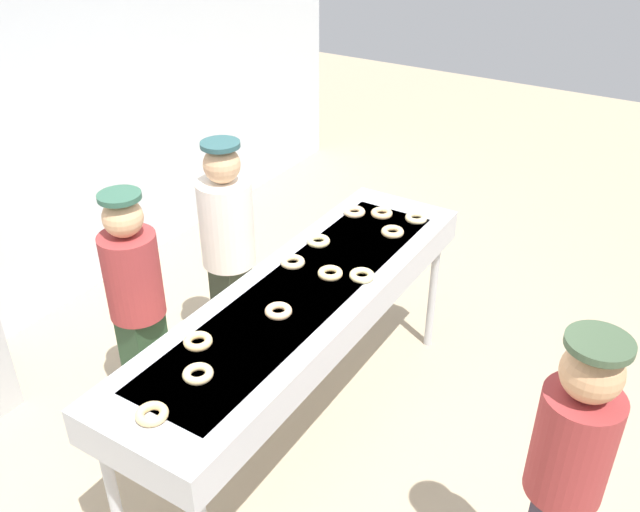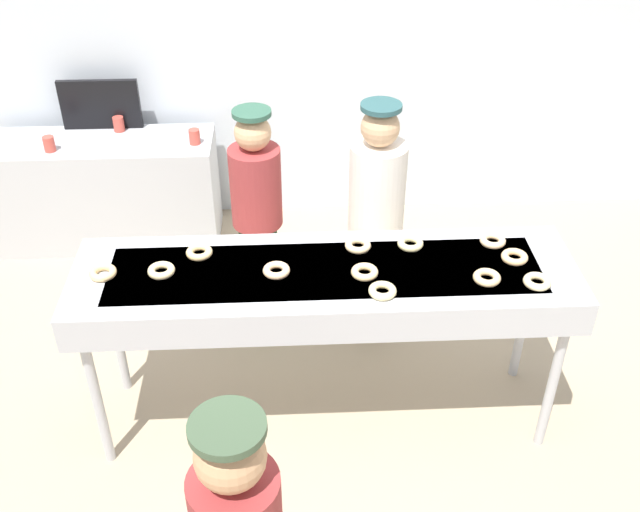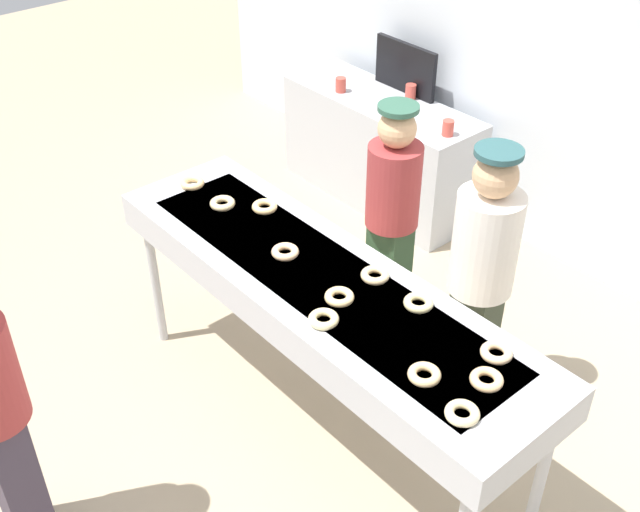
% 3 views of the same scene
% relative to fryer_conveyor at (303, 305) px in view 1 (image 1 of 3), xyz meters
% --- Properties ---
extents(ground_plane, '(16.00, 16.00, 0.00)m').
position_rel_fryer_conveyor_xyz_m(ground_plane, '(0.00, 0.00, -0.96)').
color(ground_plane, tan).
extents(fryer_conveyor, '(2.64, 0.72, 1.06)m').
position_rel_fryer_conveyor_xyz_m(fryer_conveyor, '(0.00, 0.00, 0.00)').
color(fryer_conveyor, '#B7BABF').
rests_on(fryer_conveyor, ground).
extents(plain_donut_0, '(0.17, 0.17, 0.04)m').
position_rel_fryer_conveyor_xyz_m(plain_donut_0, '(1.06, -0.18, 0.12)').
color(plain_donut_0, beige).
rests_on(plain_donut_0, fryer_conveyor).
extents(plain_donut_1, '(0.19, 0.19, 0.04)m').
position_rel_fryer_conveyor_xyz_m(plain_donut_1, '(-0.66, 0.17, 0.12)').
color(plain_donut_1, '#F8CC82').
rests_on(plain_donut_1, fryer_conveyor).
extents(plain_donut_2, '(0.19, 0.19, 0.04)m').
position_rel_fryer_conveyor_xyz_m(plain_donut_2, '(0.82, -0.13, 0.12)').
color(plain_donut_2, '#EAC384').
rests_on(plain_donut_2, fryer_conveyor).
extents(plain_donut_3, '(0.19, 0.19, 0.04)m').
position_rel_fryer_conveyor_xyz_m(plain_donut_3, '(1.01, 0.04, 0.12)').
color(plain_donut_3, '#F6C484').
rests_on(plain_donut_3, fryer_conveyor).
extents(plain_donut_4, '(0.20, 0.20, 0.04)m').
position_rel_fryer_conveyor_xyz_m(plain_donut_4, '(-0.85, 0.01, 0.12)').
color(plain_donut_4, beige).
rests_on(plain_donut_4, fryer_conveyor).
extents(plain_donut_5, '(0.16, 0.16, 0.04)m').
position_rel_fryer_conveyor_xyz_m(plain_donut_5, '(0.20, -0.05, 0.12)').
color(plain_donut_5, '#F3CD89').
rests_on(plain_donut_5, fryer_conveyor).
extents(plain_donut_6, '(0.18, 0.18, 0.04)m').
position_rel_fryer_conveyor_xyz_m(plain_donut_6, '(0.19, 0.19, 0.12)').
color(plain_donut_6, beige).
rests_on(plain_donut_6, fryer_conveyor).
extents(plain_donut_7, '(0.18, 0.18, 0.04)m').
position_rel_fryer_conveyor_xyz_m(plain_donut_7, '(-0.25, -0.02, 0.12)').
color(plain_donut_7, '#F9C78F').
rests_on(plain_donut_7, fryer_conveyor).
extents(plain_donut_8, '(0.19, 0.19, 0.04)m').
position_rel_fryer_conveyor_xyz_m(plain_donut_8, '(0.93, 0.20, 0.12)').
color(plain_donut_8, beige).
rests_on(plain_donut_8, fryer_conveyor).
extents(plain_donut_9, '(0.14, 0.14, 0.04)m').
position_rel_fryer_conveyor_xyz_m(plain_donut_9, '(-1.14, 0.01, 0.12)').
color(plain_donut_9, '#F4C882').
rests_on(plain_donut_9, fryer_conveyor).
extents(plain_donut_10, '(0.19, 0.19, 0.04)m').
position_rel_fryer_conveyor_xyz_m(plain_donut_10, '(0.27, -0.22, 0.12)').
color(plain_donut_10, beige).
rests_on(plain_donut_10, fryer_conveyor).
extents(plain_donut_11, '(0.16, 0.16, 0.04)m').
position_rel_fryer_conveyor_xyz_m(plain_donut_11, '(0.47, 0.19, 0.12)').
color(plain_donut_11, beige).
rests_on(plain_donut_11, fryer_conveyor).
extents(worker_baker, '(0.35, 0.35, 1.63)m').
position_rel_fryer_conveyor_xyz_m(worker_baker, '(0.36, 0.82, -0.04)').
color(worker_baker, '#323A2A').
rests_on(worker_baker, ground).
extents(worker_assistant, '(0.32, 0.32, 1.57)m').
position_rel_fryer_conveyor_xyz_m(worker_assistant, '(-0.38, 0.89, -0.09)').
color(worker_assistant, '#263F26').
rests_on(worker_assistant, ground).
extents(customer_waiting, '(0.32, 0.32, 1.61)m').
position_rel_fryer_conveyor_xyz_m(customer_waiting, '(-0.39, -1.54, -0.06)').
color(customer_waiting, '#383040').
rests_on(customer_waiting, ground).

